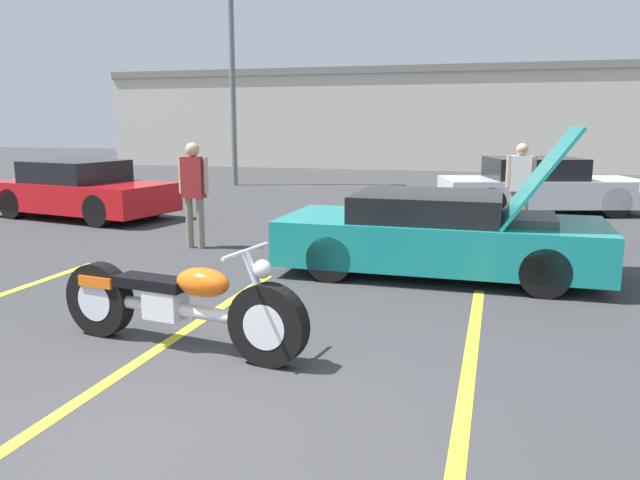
{
  "coord_description": "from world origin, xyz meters",
  "views": [
    {
      "loc": [
        2.11,
        -3.24,
        2.04
      ],
      "look_at": [
        0.31,
        3.04,
        0.8
      ],
      "focal_mm": 35.0,
      "sensor_mm": 36.0,
      "label": 1
    }
  ],
  "objects_px": {
    "spectator_midground": "(194,186)",
    "motorcycle": "(178,304)",
    "spectator_by_show_car": "(520,181)",
    "show_car_hood_open": "(441,234)",
    "light_pole": "(234,49)",
    "parked_car_left_row": "(81,191)",
    "parked_car_mid_row": "(539,187)"
  },
  "relations": [
    {
      "from": "light_pole",
      "to": "parked_car_left_row",
      "type": "height_order",
      "value": "light_pole"
    },
    {
      "from": "light_pole",
      "to": "spectator_by_show_car",
      "type": "bearing_deg",
      "value": -39.55
    },
    {
      "from": "show_car_hood_open",
      "to": "parked_car_left_row",
      "type": "height_order",
      "value": "show_car_hood_open"
    },
    {
      "from": "spectator_by_show_car",
      "to": "spectator_midground",
      "type": "bearing_deg",
      "value": -152.19
    },
    {
      "from": "parked_car_mid_row",
      "to": "motorcycle",
      "type": "bearing_deg",
      "value": -125.67
    },
    {
      "from": "light_pole",
      "to": "parked_car_left_row",
      "type": "xyz_separation_m",
      "value": [
        -0.4,
        -7.48,
        -3.73
      ]
    },
    {
      "from": "parked_car_left_row",
      "to": "motorcycle",
      "type": "bearing_deg",
      "value": -37.49
    },
    {
      "from": "spectator_midground",
      "to": "motorcycle",
      "type": "bearing_deg",
      "value": -64.76
    },
    {
      "from": "motorcycle",
      "to": "parked_car_left_row",
      "type": "height_order",
      "value": "parked_car_left_row"
    },
    {
      "from": "motorcycle",
      "to": "parked_car_left_row",
      "type": "bearing_deg",
      "value": 140.57
    },
    {
      "from": "parked_car_mid_row",
      "to": "spectator_by_show_car",
      "type": "bearing_deg",
      "value": -115.08
    },
    {
      "from": "light_pole",
      "to": "motorcycle",
      "type": "height_order",
      "value": "light_pole"
    },
    {
      "from": "spectator_by_show_car",
      "to": "spectator_midground",
      "type": "relative_size",
      "value": 0.97
    },
    {
      "from": "parked_car_mid_row",
      "to": "show_car_hood_open",
      "type": "bearing_deg",
      "value": -119.57
    },
    {
      "from": "motorcycle",
      "to": "spectator_midground",
      "type": "distance_m",
      "value": 4.74
    },
    {
      "from": "show_car_hood_open",
      "to": "spectator_by_show_car",
      "type": "xyz_separation_m",
      "value": [
        1.08,
        3.41,
        0.43
      ]
    },
    {
      "from": "parked_car_left_row",
      "to": "parked_car_mid_row",
      "type": "distance_m",
      "value": 10.16
    },
    {
      "from": "show_car_hood_open",
      "to": "parked_car_left_row",
      "type": "xyz_separation_m",
      "value": [
        -7.96,
        3.07,
        0.03
      ]
    },
    {
      "from": "light_pole",
      "to": "spectator_midground",
      "type": "distance_m",
      "value": 10.96
    },
    {
      "from": "spectator_midground",
      "to": "light_pole",
      "type": "bearing_deg",
      "value": 109.7
    },
    {
      "from": "parked_car_left_row",
      "to": "spectator_by_show_car",
      "type": "bearing_deg",
      "value": 12.81
    },
    {
      "from": "spectator_by_show_car",
      "to": "parked_car_left_row",
      "type": "bearing_deg",
      "value": -177.84
    },
    {
      "from": "parked_car_mid_row",
      "to": "parked_car_left_row",
      "type": "bearing_deg",
      "value": -175.93
    },
    {
      "from": "parked_car_mid_row",
      "to": "spectator_midground",
      "type": "distance_m",
      "value": 8.12
    },
    {
      "from": "light_pole",
      "to": "parked_car_left_row",
      "type": "relative_size",
      "value": 1.84
    },
    {
      "from": "light_pole",
      "to": "show_car_hood_open",
      "type": "relative_size",
      "value": 1.85
    },
    {
      "from": "show_car_hood_open",
      "to": "parked_car_left_row",
      "type": "distance_m",
      "value": 8.53
    },
    {
      "from": "parked_car_mid_row",
      "to": "spectator_midground",
      "type": "bearing_deg",
      "value": -149.88
    },
    {
      "from": "show_car_hood_open",
      "to": "spectator_midground",
      "type": "height_order",
      "value": "show_car_hood_open"
    },
    {
      "from": "show_car_hood_open",
      "to": "spectator_by_show_car",
      "type": "relative_size",
      "value": 2.55
    },
    {
      "from": "light_pole",
      "to": "spectator_by_show_car",
      "type": "relative_size",
      "value": 4.7
    },
    {
      "from": "motorcycle",
      "to": "show_car_hood_open",
      "type": "relative_size",
      "value": 0.6
    }
  ]
}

